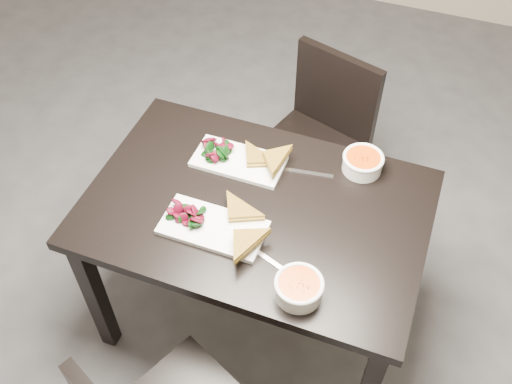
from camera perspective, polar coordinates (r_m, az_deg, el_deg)
ground at (r=2.89m, az=-5.69°, el=-4.78°), size 5.00×5.00×0.00m
table at (r=2.12m, az=-0.00°, el=-3.01°), size 1.20×0.80×0.75m
chair_far at (r=2.71m, az=6.25°, el=5.83°), size 0.53×0.53×0.85m
plate_near at (r=1.98m, az=-4.23°, el=-3.51°), size 0.36×0.18×0.02m
sandwich_near at (r=1.94m, az=-2.35°, el=-3.04°), size 0.22×0.20×0.06m
salad_near at (r=1.98m, az=-6.94°, el=-2.10°), size 0.11×0.10×0.05m
soup_bowl_near at (r=1.80m, az=4.23°, el=-9.32°), size 0.15×0.15×0.07m
cutlery_near at (r=1.89m, az=2.14°, el=-7.25°), size 0.18×0.07×0.00m
plate_far at (r=2.18m, az=-1.71°, el=3.03°), size 0.34×0.17×0.02m
sandwich_far at (r=2.13m, az=-0.26°, el=3.00°), size 0.21×0.18×0.06m
salad_far at (r=2.18m, az=-4.18°, el=4.27°), size 0.11×0.10×0.05m
soup_bowl_far at (r=2.17m, az=10.44°, el=2.92°), size 0.15×0.15×0.07m
cutlery_far at (r=2.15m, az=5.25°, el=1.88°), size 0.18×0.04×0.00m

